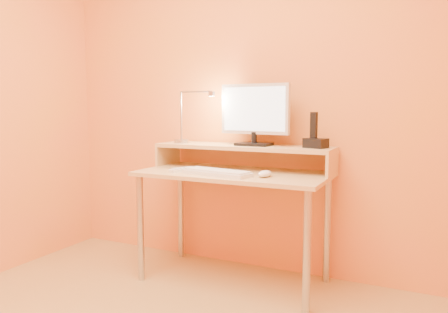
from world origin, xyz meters
The scene contains 25 objects.
wall_back centered at (0.00, 1.50, 1.25)m, with size 3.00×0.04×2.50m, color #EF7647.
desk_leg_fl centered at (-0.55, 0.93, 0.35)m, with size 0.04×0.04×0.69m, color #AEAEB3.
desk_leg_fr centered at (0.55, 0.93, 0.35)m, with size 0.04×0.04×0.69m, color #AEAEB3.
desk_leg_bl centered at (-0.55, 1.43, 0.35)m, with size 0.04×0.04×0.69m, color #AEAEB3.
desk_leg_br centered at (0.55, 1.43, 0.35)m, with size 0.04×0.04×0.69m, color #AEAEB3.
desk_lower centered at (0.00, 1.18, 0.71)m, with size 1.20×0.60×0.03m, color tan.
shelf_riser_left centered at (-0.59, 1.33, 0.79)m, with size 0.02×0.30×0.14m, color tan.
shelf_riser_right centered at (0.59, 1.33, 0.79)m, with size 0.02×0.30×0.14m, color tan.
desk_shelf centered at (0.00, 1.33, 0.87)m, with size 1.20×0.30×0.03m, color tan.
monitor_foot centered at (0.08, 1.33, 0.89)m, with size 0.22×0.16×0.02m, color black.
monitor_neck centered at (0.08, 1.33, 0.93)m, with size 0.04×0.04×0.07m, color black.
monitor_panel centered at (0.08, 1.34, 1.12)m, with size 0.48×0.04×0.33m, color silver.
monitor_back centered at (0.08, 1.36, 1.12)m, with size 0.43×0.01×0.28m, color black.
monitor_screen centered at (0.08, 1.32, 1.12)m, with size 0.44×0.00×0.28m, color silver.
lamp_base centered at (-0.46, 1.30, 0.89)m, with size 0.10×0.10×0.03m, color #AEAEB3.
lamp_post centered at (-0.46, 1.30, 1.07)m, with size 0.01×0.01×0.33m, color #AEAEB3.
lamp_arm centered at (-0.34, 1.30, 1.24)m, with size 0.01×0.01×0.24m, color #AEAEB3.
lamp_head centered at (-0.22, 1.30, 1.22)m, with size 0.04×0.04×0.03m, color #AEAEB3.
lamp_bulb centered at (-0.22, 1.30, 1.20)m, with size 0.03×0.03×0.00m, color #FFEAC6.
phone_dock centered at (0.49, 1.33, 0.91)m, with size 0.13×0.10×0.06m, color black.
phone_handset centered at (0.47, 1.33, 1.02)m, with size 0.04×0.03×0.16m, color black.
phone_led centered at (0.53, 1.28, 0.91)m, with size 0.01×0.00×0.04m, color blue.
keyboard centered at (-0.04, 1.02, 0.73)m, with size 0.44×0.14×0.02m, color silver.
mouse centered at (0.25, 1.07, 0.74)m, with size 0.07×0.12×0.04m, color white.
remote_control centered at (-0.30, 1.07, 0.73)m, with size 0.05×0.19×0.02m, color silver.
Camera 1 is at (1.13, -1.30, 1.12)m, focal length 34.66 mm.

